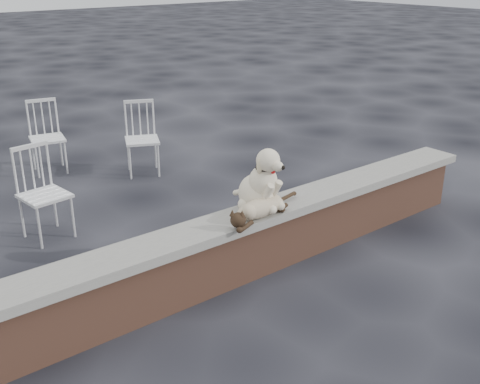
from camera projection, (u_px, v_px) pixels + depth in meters
ground at (225, 281)px, 5.04m from camera, size 60.00×60.00×0.00m
brick_wall at (225, 256)px, 4.94m from camera, size 6.00×0.30×0.50m
capstone at (225, 225)px, 4.83m from camera, size 6.20×0.40×0.08m
dog at (257, 178)px, 4.94m from camera, size 0.47×0.57×0.59m
cat at (261, 207)px, 4.86m from camera, size 1.13×0.45×0.19m
chair_a at (44, 194)px, 5.67m from camera, size 0.62×0.62×0.94m
chair_d at (142, 139)px, 7.42m from camera, size 0.74×0.74×0.94m
chair_b at (47, 137)px, 7.48m from camera, size 0.67×0.67×0.94m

